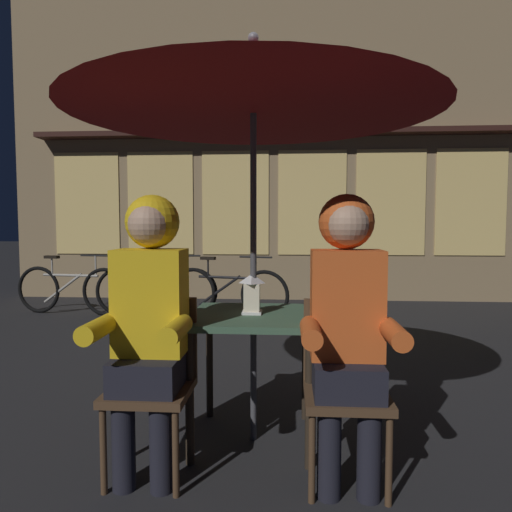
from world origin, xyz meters
The scene contains 12 objects.
ground_plane centered at (0.00, 0.00, 0.00)m, with size 60.00×60.00×0.00m, color #232326.
cafe_table centered at (0.00, 0.00, 0.64)m, with size 0.72×0.72×0.74m.
patio_umbrella centered at (0.00, 0.00, 2.06)m, with size 2.10×2.10×2.31m.
lantern centered at (-0.01, 0.00, 0.86)m, with size 0.11×0.11×0.23m.
chair_left centered at (-0.48, -0.37, 0.49)m, with size 0.40×0.40×0.87m.
chair_right centered at (0.48, -0.37, 0.49)m, with size 0.40×0.40×0.87m.
person_left_hooded centered at (-0.48, -0.43, 0.85)m, with size 0.45×0.56×1.40m.
person_right_hooded centered at (0.48, -0.43, 0.85)m, with size 0.45×0.56×1.40m.
shopfront_building centered at (0.57, 5.39, 3.09)m, with size 10.00×0.93×6.20m.
bicycle_nearest centered at (-2.82, 3.62, 0.35)m, with size 1.67×0.29×0.84m.
bicycle_second centered at (-1.61, 3.60, 0.35)m, with size 1.68×0.12×0.84m.
bicycle_third centered at (-0.61, 3.52, 0.35)m, with size 1.64×0.45×0.84m.
Camera 1 is at (0.21, -2.67, 1.25)m, focal length 33.07 mm.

